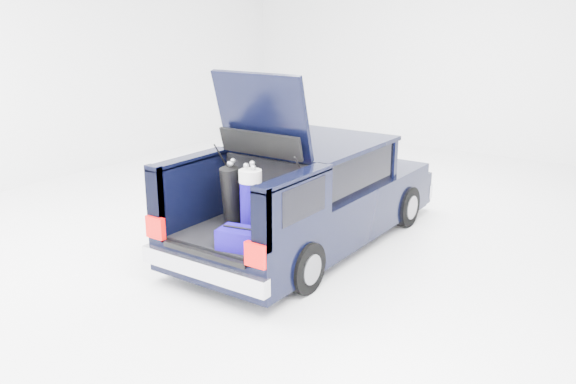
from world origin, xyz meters
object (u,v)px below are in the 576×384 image
Objects in this scene: blue_golf_bag at (251,202)px; blue_duffel at (241,239)px; red_suitcase at (286,216)px; black_golf_bag at (232,197)px; car at (313,196)px.

blue_duffel is at bearing -42.04° from blue_golf_bag.
red_suitcase is 0.62× the size of black_golf_bag.
red_suitcase is at bearing 5.56° from black_golf_bag.
blue_golf_bag is at bearing -169.29° from red_suitcase.
red_suitcase is at bearing 61.36° from blue_duffel.
blue_duffel is at bearing -46.50° from black_golf_bag.
car reaches higher than blue_golf_bag.
black_golf_bag is 0.36m from blue_golf_bag.
black_golf_bag is 0.95× the size of blue_golf_bag.
blue_golf_bag reaches higher than black_golf_bag.
red_suitcase reaches higher than blue_duffel.
black_golf_bag is 1.58× the size of blue_duffel.
blue_duffel is at bearing -81.16° from car.
blue_golf_bag reaches higher than red_suitcase.
black_golf_bag is at bearing -98.55° from car.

